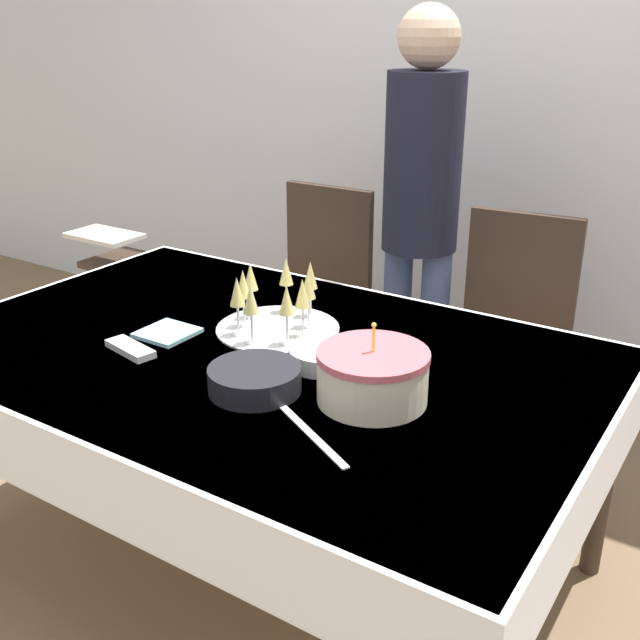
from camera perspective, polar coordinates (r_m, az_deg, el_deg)
name	(u,v)px	position (r m, az deg, el deg)	size (l,w,h in m)	color
ground_plane	(264,564)	(2.50, -4.28, -18.02)	(12.00, 12.00, 0.00)	brown
wall_back	(491,84)	(3.38, 12.91, 17.15)	(8.00, 0.05, 2.70)	silver
dining_table	(258,381)	(2.14, -4.76, -4.66)	(1.89, 1.22, 0.75)	white
dining_chair_far_left	(315,295)	(3.10, -0.40, 1.93)	(0.42, 0.42, 0.97)	#38281E
dining_chair_far_right	(508,338)	(2.77, 14.12, -1.35)	(0.45, 0.45, 0.97)	#38281E
birthday_cake	(372,376)	(1.80, 4.02, -4.29)	(0.27, 0.27, 0.20)	beige
champagne_tray	(276,302)	(2.20, -3.36, 1.38)	(0.37, 0.37, 0.18)	silver
plate_stack_main	(255,379)	(1.86, -5.01, -4.52)	(0.23, 0.23, 0.06)	black
plate_stack_dessert	(324,356)	(1.99, 0.32, -2.76)	(0.19, 0.19, 0.05)	white
cake_knife	(312,435)	(1.68, -0.60, -8.78)	(0.27, 0.16, 0.00)	silver
fork_pile	(130,349)	(2.14, -14.26, -2.13)	(0.18, 0.09, 0.02)	silver
napkin_pile	(167,333)	(2.23, -11.55, -0.96)	(0.15, 0.15, 0.01)	#8CC6E0
person_standing	(421,196)	(2.80, 7.71, 9.33)	(0.28, 0.28, 1.66)	#3F4C72
high_chair	(122,277)	(3.62, -14.83, 3.19)	(0.33, 0.35, 0.71)	#38281E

